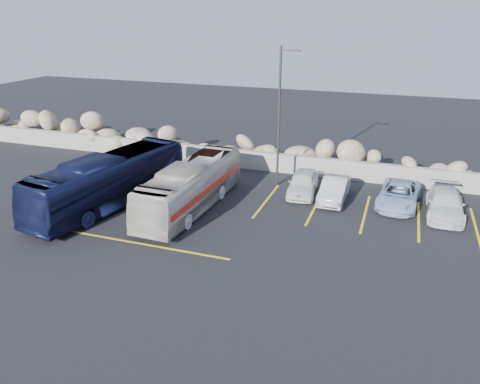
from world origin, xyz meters
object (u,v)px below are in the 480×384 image
(lamppost, at_px, (280,114))
(tour_coach, at_px, (109,181))
(vintage_bus, at_px, (191,186))
(car_d, at_px, (399,195))
(car_c, at_px, (445,204))
(car_b, at_px, (334,189))
(car_a, at_px, (303,183))

(lamppost, xyz_separation_m, tour_coach, (-7.64, -5.89, -2.90))
(vintage_bus, xyz_separation_m, car_d, (10.26, 4.02, -0.64))
(car_c, bearing_deg, tour_coach, -164.68)
(car_c, height_order, car_d, car_c)
(vintage_bus, height_order, car_c, vintage_bus)
(car_b, bearing_deg, car_c, -0.80)
(lamppost, height_order, car_c, lamppost)
(car_d, bearing_deg, lamppost, 177.99)
(car_d, bearing_deg, car_b, -168.52)
(car_a, relative_size, car_d, 0.88)
(car_a, height_order, car_d, car_a)
(car_b, relative_size, car_c, 0.89)
(tour_coach, xyz_separation_m, car_d, (14.52, 5.07, -0.79))
(car_c, relative_size, car_d, 0.98)
(tour_coach, bearing_deg, car_b, 33.38)
(car_c, bearing_deg, lamppost, 171.82)
(car_d, bearing_deg, car_a, -175.00)
(vintage_bus, height_order, car_b, vintage_bus)
(car_b, bearing_deg, lamppost, 161.39)
(lamppost, bearing_deg, car_c, -8.34)
(tour_coach, bearing_deg, car_d, 29.88)
(car_a, relative_size, car_b, 1.00)
(car_a, bearing_deg, car_d, -4.86)
(vintage_bus, distance_m, tour_coach, 4.39)
(car_b, bearing_deg, car_a, 168.83)
(car_a, xyz_separation_m, car_b, (1.83, -0.38, -0.02))
(car_d, bearing_deg, car_c, -8.09)
(vintage_bus, relative_size, car_d, 2.05)
(car_d, bearing_deg, vintage_bus, -153.81)
(car_b, xyz_separation_m, car_c, (5.63, -0.12, -0.01))
(tour_coach, distance_m, car_b, 12.12)
(lamppost, distance_m, tour_coach, 10.07)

